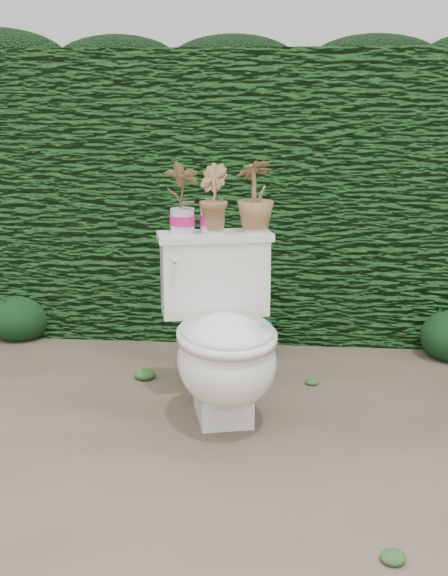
# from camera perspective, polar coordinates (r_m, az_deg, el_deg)

# --- Properties ---
(ground) EXTENTS (60.00, 60.00, 0.00)m
(ground) POSITION_cam_1_polar(r_m,az_deg,el_deg) (3.08, -0.34, -11.17)
(ground) COLOR #7B6A55
(ground) RESTS_ON ground
(hedge) EXTENTS (8.00, 1.00, 1.60)m
(hedge) POSITION_cam_1_polar(r_m,az_deg,el_deg) (4.40, 1.62, 7.62)
(hedge) COLOR #20551C
(hedge) RESTS_ON ground
(house_wall) EXTENTS (8.00, 3.50, 4.00)m
(house_wall) POSITION_cam_1_polar(r_m,az_deg,el_deg) (8.79, 7.66, 18.88)
(house_wall) COLOR silver
(house_wall) RESTS_ON ground
(toilet) EXTENTS (0.61, 0.77, 0.78)m
(toilet) POSITION_cam_1_polar(r_m,az_deg,el_deg) (3.05, -0.05, -4.21)
(toilet) COLOR white
(toilet) RESTS_ON ground
(potted_plant_left) EXTENTS (0.18, 0.14, 0.30)m
(potted_plant_left) POSITION_cam_1_polar(r_m,az_deg,el_deg) (3.13, -3.33, 7.01)
(potted_plant_left) COLOR #2B8228
(potted_plant_left) RESTS_ON toilet
(potted_plant_center) EXTENTS (0.18, 0.20, 0.28)m
(potted_plant_center) POSITION_cam_1_polar(r_m,az_deg,el_deg) (3.14, -0.94, 6.94)
(potted_plant_center) COLOR #2B8228
(potted_plant_center) RESTS_ON toilet
(potted_plant_right) EXTENTS (0.23, 0.23, 0.30)m
(potted_plant_right) POSITION_cam_1_polar(r_m,az_deg,el_deg) (3.18, 2.49, 7.16)
(potted_plant_right) COLOR #2B8228
(potted_plant_right) RESTS_ON toilet
(liriope_clump_1) EXTENTS (0.36, 0.36, 0.29)m
(liriope_clump_1) POSITION_cam_1_polar(r_m,az_deg,el_deg) (4.34, -15.86, -1.90)
(liriope_clump_1) COLOR #143917
(liriope_clump_1) RESTS_ON ground
(liriope_clump_2) EXTENTS (0.35, 0.35, 0.28)m
(liriope_clump_2) POSITION_cam_1_polar(r_m,az_deg,el_deg) (3.93, 1.47, -3.11)
(liriope_clump_2) COLOR #143917
(liriope_clump_2) RESTS_ON ground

